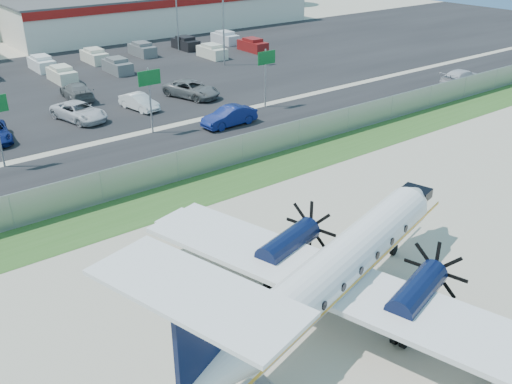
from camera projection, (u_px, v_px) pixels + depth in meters
ground at (337, 284)px, 25.70m from camera, size 170.00×170.00×0.00m
grass_verge at (196, 192)px, 34.29m from camera, size 170.00×4.00×0.02m
access_road at (142, 157)px, 39.30m from camera, size 170.00×8.00×0.02m
parking_lot at (40, 91)px, 54.33m from camera, size 170.00×32.00×0.02m
perimeter_fence at (178, 166)px, 35.29m from camera, size 120.00×0.06×1.99m
building_east at (165, 11)px, 83.15m from camera, size 44.40×12.40×5.24m
sign_mid at (150, 87)px, 42.17m from camera, size 1.80×0.26×5.00m
sign_right at (266, 66)px, 48.19m from camera, size 1.80×0.26×5.00m
light_pole_ne at (223, 17)px, 61.58m from camera, size 0.90×0.35×9.09m
light_pole_se at (176, 7)px, 68.73m from camera, size 0.90×0.35×9.09m
aircraft at (336, 269)px, 22.77m from camera, size 18.96×18.53×5.79m
cone_starboard_wing at (173, 295)px, 24.51m from camera, size 0.39×0.39×0.55m
road_car_mid at (229, 125)px, 45.30m from camera, size 4.64×1.78×1.51m
road_car_east at (461, 85)px, 56.26m from camera, size 5.29×2.21×1.53m
parked_car_c at (80, 120)px, 46.47m from camera, size 3.64×5.72×1.47m
parked_car_d at (140, 110)px, 49.07m from camera, size 2.12×4.29×1.35m
parked_car_e at (192, 97)px, 52.40m from camera, size 4.11×6.03×1.53m
parked_car_g at (78, 99)px, 51.83m from camera, size 2.74×5.46×1.52m
far_parking_rows at (23, 80)px, 57.91m from camera, size 56.00×10.00×1.60m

